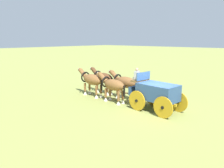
{
  "coord_description": "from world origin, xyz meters",
  "views": [
    {
      "loc": [
        -7.23,
        12.44,
        4.77
      ],
      "look_at": [
        4.36,
        -0.29,
        1.2
      ],
      "focal_mm": 35.14,
      "sensor_mm": 36.0,
      "label": 1
    }
  ],
  "objects_px": {
    "draft_horse_lead_near": "(92,80)",
    "draft_horse_lead_off": "(103,78)",
    "show_wagon": "(156,92)",
    "draft_horse_rear_near": "(113,85)",
    "draft_horse_rear_off": "(125,83)"
  },
  "relations": [
    {
      "from": "draft_horse_lead_near",
      "to": "draft_horse_lead_off",
      "type": "bearing_deg",
      "value": -94.09
    },
    {
      "from": "show_wagon",
      "to": "draft_horse_lead_near",
      "type": "distance_m",
      "value": 6.13
    },
    {
      "from": "draft_horse_lead_near",
      "to": "draft_horse_lead_off",
      "type": "relative_size",
      "value": 1.08
    },
    {
      "from": "draft_horse_rear_near",
      "to": "draft_horse_rear_off",
      "type": "distance_m",
      "value": 1.3
    },
    {
      "from": "draft_horse_rear_near",
      "to": "draft_horse_lead_near",
      "type": "xyz_separation_m",
      "value": [
        2.58,
        -0.19,
        0.06
      ]
    },
    {
      "from": "show_wagon",
      "to": "draft_horse_lead_off",
      "type": "bearing_deg",
      "value": -10.39
    },
    {
      "from": "draft_horse_rear_near",
      "to": "draft_horse_rear_off",
      "type": "height_order",
      "value": "draft_horse_rear_off"
    },
    {
      "from": "draft_horse_rear_near",
      "to": "draft_horse_lead_off",
      "type": "distance_m",
      "value": 2.9
    },
    {
      "from": "draft_horse_rear_near",
      "to": "draft_horse_lead_off",
      "type": "relative_size",
      "value": 1.02
    },
    {
      "from": "show_wagon",
      "to": "draft_horse_lead_off",
      "type": "height_order",
      "value": "show_wagon"
    },
    {
      "from": "draft_horse_rear_near",
      "to": "draft_horse_lead_near",
      "type": "bearing_deg",
      "value": -4.26
    },
    {
      "from": "draft_horse_rear_near",
      "to": "draft_horse_lead_near",
      "type": "relative_size",
      "value": 0.94
    },
    {
      "from": "draft_horse_rear_off",
      "to": "draft_horse_lead_near",
      "type": "relative_size",
      "value": 0.96
    },
    {
      "from": "draft_horse_rear_near",
      "to": "show_wagon",
      "type": "bearing_deg",
      "value": -173.84
    },
    {
      "from": "draft_horse_rear_near",
      "to": "draft_horse_lead_near",
      "type": "height_order",
      "value": "draft_horse_lead_near"
    }
  ]
}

